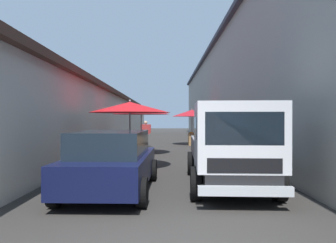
% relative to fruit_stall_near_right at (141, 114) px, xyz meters
% --- Properties ---
extents(ground, '(90.00, 90.00, 0.00)m').
position_rel_fruit_stall_near_right_xyz_m(ground, '(1.90, -1.24, -1.99)').
color(ground, '#33302D').
extents(building_left_whitewash, '(49.80, 7.50, 3.52)m').
position_rel_fruit_stall_near_right_xyz_m(building_left_whitewash, '(4.15, 5.49, -0.22)').
color(building_left_whitewash, beige).
rests_on(building_left_whitewash, ground).
extents(building_right_concrete, '(49.80, 7.50, 6.97)m').
position_rel_fruit_stall_near_right_xyz_m(building_right_concrete, '(4.15, -7.97, 1.50)').
color(building_right_concrete, gray).
rests_on(building_right_concrete, ground).
extents(fruit_stall_near_right, '(2.83, 2.83, 2.47)m').
position_rel_fruit_stall_near_right_xyz_m(fruit_stall_near_right, '(0.00, 0.00, 0.00)').
color(fruit_stall_near_right, '#9E9EA3').
rests_on(fruit_stall_near_right, ground).
extents(fruit_stall_far_right, '(2.70, 2.70, 2.47)m').
position_rel_fruit_stall_near_right_xyz_m(fruit_stall_far_right, '(5.54, -2.99, -0.02)').
color(fruit_stall_far_right, '#9E9EA3').
rests_on(fruit_stall_far_right, ground).
extents(fruit_stall_near_left, '(2.81, 2.81, 2.42)m').
position_rel_fruit_stall_near_right_xyz_m(fruit_stall_near_left, '(-4.57, 0.01, -0.11)').
color(fruit_stall_near_left, '#9E9EA3').
rests_on(fruit_stall_near_left, ground).
extents(hatchback_car, '(3.96, 2.03, 1.45)m').
position_rel_fruit_stall_near_right_xyz_m(hatchback_car, '(-7.88, 0.03, -1.25)').
color(hatchback_car, '#0F1438').
rests_on(hatchback_car, ground).
extents(delivery_truck, '(5.00, 2.16, 2.08)m').
position_rel_fruit_stall_near_right_xyz_m(delivery_truck, '(-8.01, -2.79, -0.95)').
color(delivery_truck, black).
rests_on(delivery_truck, ground).
extents(vendor_by_crates, '(0.26, 0.65, 1.66)m').
position_rel_fruit_stall_near_right_xyz_m(vendor_by_crates, '(4.02, 0.05, -1.03)').
color(vendor_by_crates, '#232328').
rests_on(vendor_by_crates, ground).
extents(vendor_in_shade, '(0.50, 0.45, 1.59)m').
position_rel_fruit_stall_near_right_xyz_m(vendor_in_shade, '(3.96, -3.34, -1.08)').
color(vendor_in_shade, navy).
rests_on(vendor_in_shade, ground).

